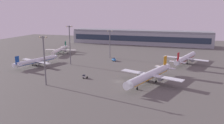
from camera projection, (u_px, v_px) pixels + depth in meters
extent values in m
plane|color=#56544F|center=(118.00, 81.00, 123.20)|extent=(416.00, 416.00, 0.00)
cube|color=#9EA3AD|center=(139.00, 38.00, 261.88)|extent=(160.04, 22.00, 14.00)
cube|color=#263347|center=(138.00, 39.00, 251.31)|extent=(153.63, 0.40, 6.16)
cube|color=gray|center=(140.00, 31.00, 260.06)|extent=(160.04, 19.80, 2.40)
cylinder|color=silver|center=(150.00, 75.00, 119.26)|extent=(17.42, 39.40, 4.25)
cone|color=silver|center=(128.00, 85.00, 102.54)|extent=(4.70, 3.88, 4.04)
cone|color=silver|center=(166.00, 67.00, 136.16)|extent=(4.65, 4.23, 3.83)
cube|color=silver|center=(151.00, 75.00, 120.18)|extent=(35.26, 16.14, 0.39)
cube|color=silver|center=(165.00, 67.00, 134.45)|extent=(12.50, 6.63, 0.39)
cube|color=orange|center=(165.00, 62.00, 133.43)|extent=(1.51, 3.49, 7.27)
cylinder|color=slate|center=(161.00, 78.00, 116.74)|extent=(3.66, 4.62, 2.46)
cylinder|color=slate|center=(141.00, 74.00, 123.97)|extent=(3.66, 4.62, 2.46)
cube|color=orange|center=(150.00, 77.00, 119.52)|extent=(15.95, 36.22, 0.40)
cylinder|color=#333338|center=(137.00, 85.00, 109.67)|extent=(0.31, 0.31, 3.97)
cylinder|color=black|center=(137.00, 89.00, 110.11)|extent=(0.83, 1.31, 1.23)
cylinder|color=#333338|center=(156.00, 78.00, 120.43)|extent=(0.31, 0.31, 3.97)
cylinder|color=black|center=(156.00, 82.00, 120.87)|extent=(0.83, 1.31, 1.23)
cylinder|color=#333338|center=(148.00, 77.00, 123.33)|extent=(0.31, 0.31, 3.97)
cylinder|color=black|center=(148.00, 80.00, 123.77)|extent=(0.83, 1.31, 1.23)
cylinder|color=silver|center=(37.00, 61.00, 158.62)|extent=(12.44, 31.03, 3.32)
cone|color=silver|center=(55.00, 57.00, 172.05)|extent=(3.63, 2.93, 3.15)
cone|color=silver|center=(15.00, 65.00, 145.04)|extent=(3.58, 3.22, 2.99)
cube|color=silver|center=(36.00, 61.00, 157.95)|extent=(27.74, 11.58, 0.31)
cube|color=silver|center=(17.00, 65.00, 146.33)|extent=(9.80, 4.84, 0.31)
cube|color=#19479E|center=(17.00, 60.00, 145.95)|extent=(1.07, 2.75, 5.68)
cylinder|color=slate|center=(32.00, 61.00, 160.76)|extent=(2.76, 3.57, 1.92)
cylinder|color=slate|center=(40.00, 63.00, 155.42)|extent=(2.76, 3.57, 1.92)
cube|color=#19479E|center=(37.00, 62.00, 158.82)|extent=(11.38, 28.53, 0.31)
cylinder|color=#333338|center=(48.00, 60.00, 167.02)|extent=(0.24, 0.24, 3.10)
cylinder|color=black|center=(48.00, 62.00, 167.37)|extent=(0.62, 1.02, 0.96)
cylinder|color=#333338|center=(33.00, 63.00, 158.28)|extent=(0.24, 0.24, 3.10)
cylinder|color=black|center=(33.00, 65.00, 158.62)|extent=(0.62, 1.02, 0.96)
cylinder|color=#333338|center=(36.00, 64.00, 156.14)|extent=(0.24, 0.24, 3.10)
cylinder|color=black|center=(36.00, 66.00, 156.49)|extent=(0.62, 1.02, 0.96)
cylinder|color=silver|center=(186.00, 58.00, 165.06)|extent=(14.43, 36.03, 3.85)
cone|color=silver|center=(193.00, 54.00, 180.67)|extent=(4.22, 3.40, 3.66)
cone|color=silver|center=(177.00, 63.00, 149.29)|extent=(4.15, 3.74, 3.47)
cube|color=silver|center=(185.00, 58.00, 164.29)|extent=(32.22, 13.43, 0.36)
cube|color=silver|center=(178.00, 62.00, 150.79)|extent=(11.38, 5.61, 0.36)
cube|color=red|center=(178.00, 57.00, 150.34)|extent=(1.25, 3.19, 6.59)
cylinder|color=slate|center=(178.00, 58.00, 167.55)|extent=(3.21, 4.15, 2.23)
cylinder|color=slate|center=(193.00, 60.00, 161.35)|extent=(3.21, 4.15, 2.23)
cube|color=red|center=(186.00, 59.00, 165.29)|extent=(13.20, 33.13, 0.37)
cylinder|color=#333338|center=(190.00, 58.00, 174.82)|extent=(0.28, 0.28, 3.60)
cylinder|color=black|center=(190.00, 60.00, 175.22)|extent=(0.72, 1.19, 1.12)
cylinder|color=#333338|center=(181.00, 61.00, 164.67)|extent=(0.28, 0.28, 3.60)
cylinder|color=black|center=(181.00, 63.00, 165.07)|extent=(0.72, 1.19, 1.12)
cylinder|color=#333338|center=(188.00, 61.00, 162.19)|extent=(0.28, 0.28, 3.60)
cylinder|color=black|center=(187.00, 64.00, 162.59)|extent=(0.72, 1.19, 1.12)
cylinder|color=silver|center=(60.00, 50.00, 203.06)|extent=(9.13, 31.93, 3.36)
cone|color=silver|center=(53.00, 53.00, 186.62)|extent=(3.53, 2.67, 3.19)
cone|color=silver|center=(66.00, 47.00, 219.67)|extent=(3.43, 2.99, 3.03)
cube|color=silver|center=(60.00, 50.00, 203.96)|extent=(28.49, 8.65, 0.31)
cube|color=silver|center=(66.00, 47.00, 218.01)|extent=(9.96, 3.87, 0.31)
cube|color=#146B4C|center=(65.00, 44.00, 217.15)|extent=(0.78, 2.83, 5.75)
cylinder|color=slate|center=(66.00, 51.00, 203.51)|extent=(2.50, 3.49, 1.95)
cylinder|color=slate|center=(55.00, 50.00, 204.68)|extent=(2.50, 3.49, 1.95)
cube|color=#146B4C|center=(60.00, 51.00, 203.27)|extent=(8.33, 29.37, 0.32)
cylinder|color=#333338|center=(56.00, 54.00, 193.55)|extent=(0.25, 0.25, 3.14)
cylinder|color=black|center=(56.00, 55.00, 193.90)|extent=(0.53, 1.02, 0.97)
cylinder|color=#333338|center=(63.00, 51.00, 205.32)|extent=(0.25, 0.25, 3.14)
cylinder|color=black|center=(63.00, 53.00, 205.67)|extent=(0.53, 1.02, 0.97)
cylinder|color=#333338|center=(59.00, 51.00, 205.79)|extent=(0.25, 0.25, 3.14)
cylinder|color=black|center=(59.00, 53.00, 206.13)|extent=(0.53, 1.02, 0.97)
cube|color=#3372BF|center=(113.00, 59.00, 174.93)|extent=(2.84, 2.86, 1.10)
cube|color=#1E232D|center=(113.00, 58.00, 174.73)|extent=(2.56, 2.56, 0.70)
cube|color=#3372BF|center=(114.00, 60.00, 173.13)|extent=(2.94, 3.07, 1.40)
cylinder|color=black|center=(112.00, 60.00, 175.09)|extent=(0.76, 0.91, 0.90)
cylinder|color=black|center=(114.00, 60.00, 175.57)|extent=(0.76, 0.91, 0.90)
cylinder|color=black|center=(113.00, 61.00, 172.58)|extent=(0.76, 0.91, 0.90)
cylinder|color=black|center=(115.00, 61.00, 173.06)|extent=(0.76, 0.91, 0.90)
cube|color=white|center=(84.00, 77.00, 129.08)|extent=(2.04, 2.18, 0.90)
cube|color=#1E232D|center=(84.00, 75.00, 128.90)|extent=(1.82, 1.99, 0.70)
cylinder|color=black|center=(83.00, 78.00, 128.45)|extent=(0.95, 0.54, 0.90)
cylinder|color=black|center=(84.00, 77.00, 129.91)|extent=(0.95, 0.54, 0.90)
cylinder|color=black|center=(87.00, 78.00, 128.41)|extent=(0.95, 0.54, 0.90)
cylinder|color=black|center=(87.00, 77.00, 129.87)|extent=(0.95, 0.54, 0.90)
cylinder|color=slate|center=(45.00, 61.00, 114.55)|extent=(0.70, 0.70, 25.75)
cube|color=slate|center=(43.00, 37.00, 111.83)|extent=(4.80, 0.40, 0.40)
sphere|color=#F9EAB2|center=(40.00, 37.00, 112.36)|extent=(0.90, 0.90, 0.90)
sphere|color=#F9EAB2|center=(46.00, 37.00, 111.30)|extent=(0.90, 0.90, 0.90)
cylinder|color=slate|center=(110.00, 44.00, 183.99)|extent=(0.70, 0.70, 22.72)
cube|color=slate|center=(110.00, 31.00, 181.60)|extent=(4.80, 0.40, 0.40)
sphere|color=#F9EAB2|center=(108.00, 31.00, 182.13)|extent=(0.90, 0.90, 0.90)
sphere|color=#F9EAB2|center=(112.00, 31.00, 181.07)|extent=(0.90, 0.90, 0.90)
cylinder|color=slate|center=(70.00, 45.00, 159.76)|extent=(0.70, 0.70, 28.06)
cube|color=slate|center=(69.00, 26.00, 156.77)|extent=(4.80, 0.40, 0.40)
sphere|color=#F9EAB2|center=(67.00, 26.00, 157.31)|extent=(0.90, 0.90, 0.90)
sphere|color=#F9EAB2|center=(71.00, 26.00, 156.24)|extent=(0.90, 0.90, 0.90)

